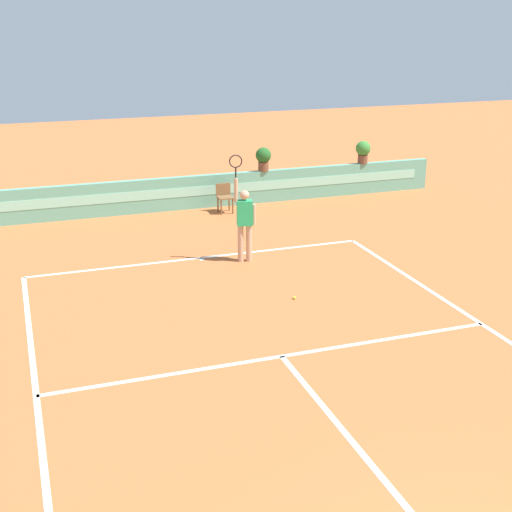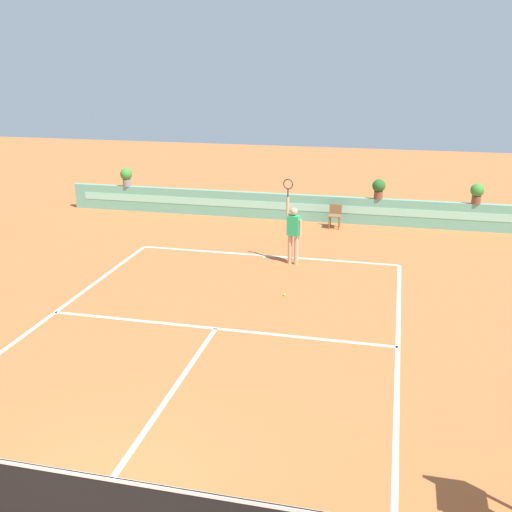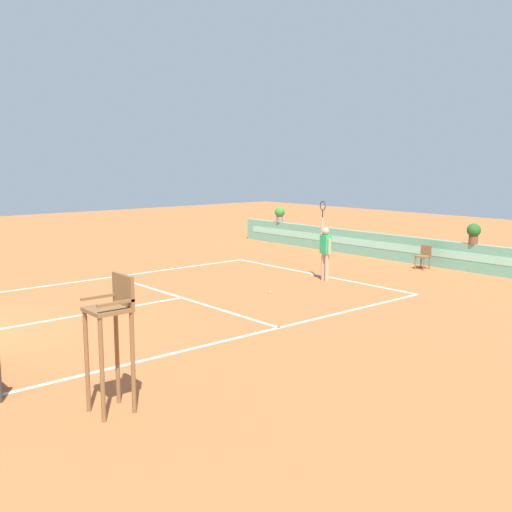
% 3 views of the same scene
% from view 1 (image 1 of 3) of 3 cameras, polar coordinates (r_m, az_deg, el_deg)
% --- Properties ---
extents(ground_plane, '(60.00, 60.00, 0.00)m').
position_cam_1_polar(ground_plane, '(12.16, 2.76, -8.86)').
color(ground_plane, '#BC6033').
extents(court_lines, '(8.32, 11.94, 0.01)m').
position_cam_1_polar(court_lines, '(12.76, 1.56, -7.42)').
color(court_lines, white).
rests_on(court_lines, ground).
extents(back_wall_barrier, '(18.00, 0.21, 1.00)m').
position_cam_1_polar(back_wall_barrier, '(21.38, -7.64, 4.89)').
color(back_wall_barrier, '#60A88E').
rests_on(back_wall_barrier, ground).
extents(ball_kid_chair, '(0.44, 0.44, 0.85)m').
position_cam_1_polar(ball_kid_chair, '(21.10, -2.54, 4.79)').
color(ball_kid_chair, brown).
rests_on(ball_kid_chair, ground).
extents(tennis_player, '(0.61, 0.29, 2.58)m').
position_cam_1_polar(tennis_player, '(16.73, -0.94, 2.99)').
color(tennis_player, tan).
rests_on(tennis_player, ground).
extents(tennis_ball_near_baseline, '(0.07, 0.07, 0.07)m').
position_cam_1_polar(tennis_ball_near_baseline, '(14.84, 3.10, -3.35)').
color(tennis_ball_near_baseline, '#CCE033').
rests_on(tennis_ball_near_baseline, ground).
extents(potted_plant_far_right, '(0.48, 0.48, 0.72)m').
position_cam_1_polar(potted_plant_far_right, '(23.38, 8.58, 8.36)').
color(potted_plant_far_right, brown).
rests_on(potted_plant_far_right, back_wall_barrier).
extents(potted_plant_right, '(0.48, 0.48, 0.72)m').
position_cam_1_polar(potted_plant_right, '(22.03, 0.60, 7.91)').
color(potted_plant_right, brown).
rests_on(potted_plant_right, back_wall_barrier).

